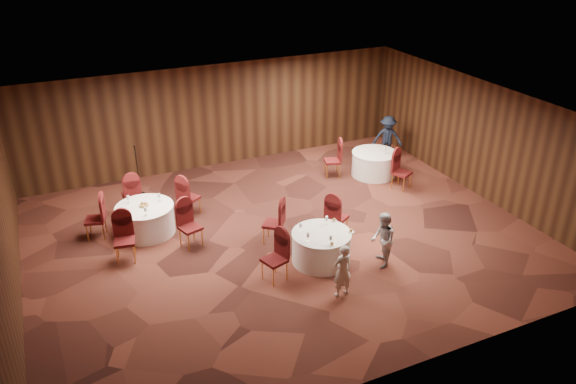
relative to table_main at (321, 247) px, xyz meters
name	(u,v)px	position (x,y,z in m)	size (l,w,h in m)	color
ground	(284,236)	(-0.32, 1.35, -0.38)	(12.00, 12.00, 0.00)	black
room_shell	(284,164)	(-0.32, 1.35, 1.59)	(12.00, 12.00, 12.00)	silver
table_main	(321,247)	(0.00, 0.00, 0.00)	(1.36, 1.36, 0.74)	white
table_left	(146,219)	(-3.37, 2.96, 0.00)	(1.43, 1.43, 0.74)	white
table_right	(374,163)	(3.68, 3.57, 0.00)	(1.36, 1.36, 0.74)	white
chairs_main	(296,232)	(-0.34, 0.64, 0.12)	(2.84, 2.16, 1.00)	#440D0E
chairs_left	(147,215)	(-3.34, 2.94, 0.12)	(3.09, 2.93, 1.00)	#440D0E
chairs_right	(366,166)	(3.19, 3.23, 0.12)	(2.07, 2.28, 1.00)	#440D0E
tabletop_main	(328,230)	(0.10, -0.08, 0.46)	(1.17, 1.06, 0.22)	silver
tabletop_left	(144,203)	(-3.37, 2.95, 0.45)	(0.79, 0.87, 0.22)	silver
tabletop_right	(385,149)	(3.90, 3.37, 0.52)	(0.08, 0.08, 0.22)	silver
mic_stand	(139,181)	(-3.09, 5.21, 0.04)	(0.24, 0.24, 1.46)	black
woman_a	(342,271)	(-0.20, -1.32, 0.23)	(0.44, 0.29, 1.20)	silver
woman_b	(383,240)	(1.17, -0.71, 0.28)	(0.64, 0.50, 1.31)	#B6B5BA
man_c	(387,138)	(4.72, 4.46, 0.35)	(0.94, 0.54, 1.46)	black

